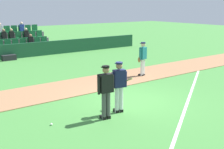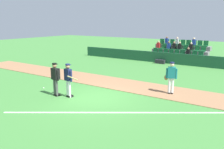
{
  "view_description": "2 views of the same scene",
  "coord_description": "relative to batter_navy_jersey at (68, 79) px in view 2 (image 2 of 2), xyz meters",
  "views": [
    {
      "loc": [
        -7.05,
        -8.22,
        3.62
      ],
      "look_at": [
        -0.32,
        0.8,
        0.93
      ],
      "focal_mm": 47.29,
      "sensor_mm": 36.0,
      "label": 1
    },
    {
      "loc": [
        7.15,
        -9.13,
        3.86
      ],
      "look_at": [
        0.02,
        1.61,
        0.92
      ],
      "focal_mm": 37.61,
      "sensor_mm": 36.0,
      "label": 2
    }
  ],
  "objects": [
    {
      "name": "stadium_bleachers",
      "position": [
        1.12,
        14.27,
        -0.33
      ],
      "size": [
        5.55,
        2.95,
        2.3
      ],
      "color": "slate",
      "rests_on": "ground"
    },
    {
      "name": "infield_dirt_path",
      "position": [
        1.13,
        3.68,
        -0.95
      ],
      "size": [
        28.0,
        2.57,
        0.03
      ],
      "primitive_type": "cube",
      "color": "#9E704C",
      "rests_on": "ground"
    },
    {
      "name": "dugout_fence",
      "position": [
        1.13,
        12.38,
        -0.46
      ],
      "size": [
        20.0,
        0.16,
        1.01
      ],
      "primitive_type": "cube",
      "color": "#19472D",
      "rests_on": "ground"
    },
    {
      "name": "baseball",
      "position": [
        -2.36,
        0.35,
        -0.93
      ],
      "size": [
        0.07,
        0.07,
        0.07
      ],
      "primitive_type": "sphere",
      "color": "white",
      "rests_on": "ground"
    },
    {
      "name": "runner_teal_jersey",
      "position": [
        4.19,
        3.4,
        -0.01
      ],
      "size": [
        0.67,
        0.39,
        1.76
      ],
      "color": "white",
      "rests_on": "ground"
    },
    {
      "name": "batter_navy_jersey",
      "position": [
        0.0,
        0.0,
        0.0
      ],
      "size": [
        0.63,
        0.8,
        1.76
      ],
      "color": "white",
      "rests_on": "ground"
    },
    {
      "name": "umpire_home_plate",
      "position": [
        -0.71,
        -0.21,
        0.03
      ],
      "size": [
        0.59,
        0.33,
        1.76
      ],
      "color": "#4C4C4C",
      "rests_on": "ground"
    },
    {
      "name": "ground_plane",
      "position": [
        1.13,
        0.69,
        -0.97
      ],
      "size": [
        80.0,
        80.0,
        0.0
      ],
      "primitive_type": "plane",
      "color": "#42843A"
    },
    {
      "name": "equipment_bag",
      "position": [
        0.11,
        11.93,
        -0.79
      ],
      "size": [
        0.9,
        0.36,
        0.36
      ],
      "primitive_type": "cube",
      "color": "#232328",
      "rests_on": "ground"
    },
    {
      "name": "foul_line_chalk",
      "position": [
        4.13,
        0.19,
        -0.96
      ],
      "size": [
        10.08,
        6.68,
        0.01
      ],
      "primitive_type": "cube",
      "rotation": [
        0.0,
        0.0,
        0.58
      ],
      "color": "white",
      "rests_on": "ground"
    }
  ]
}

